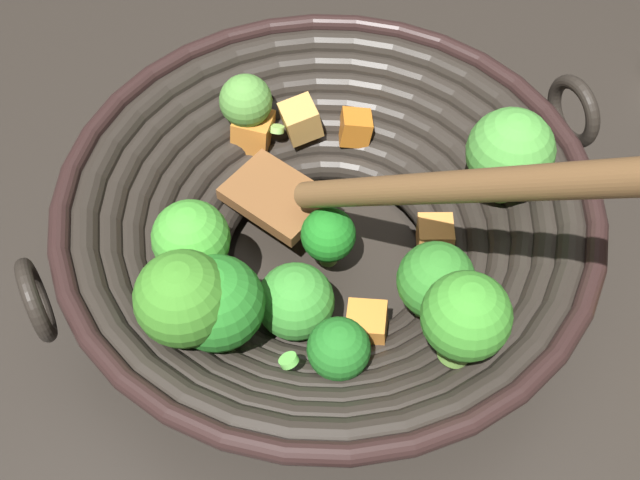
% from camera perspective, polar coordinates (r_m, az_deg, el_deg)
% --- Properties ---
extents(ground_plane, '(4.00, 4.00, 0.00)m').
position_cam_1_polar(ground_plane, '(0.60, 0.49, -1.90)').
color(ground_plane, '#28231E').
extents(wok, '(0.36, 0.39, 0.25)m').
position_cam_1_polar(wok, '(0.54, 0.48, 1.12)').
color(wok, black).
rests_on(wok, ground).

